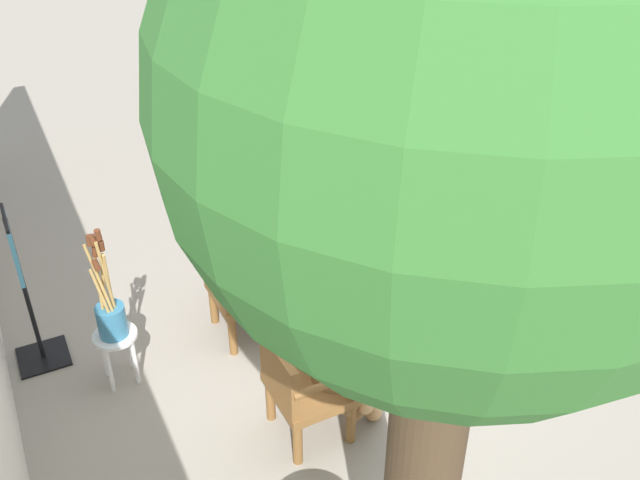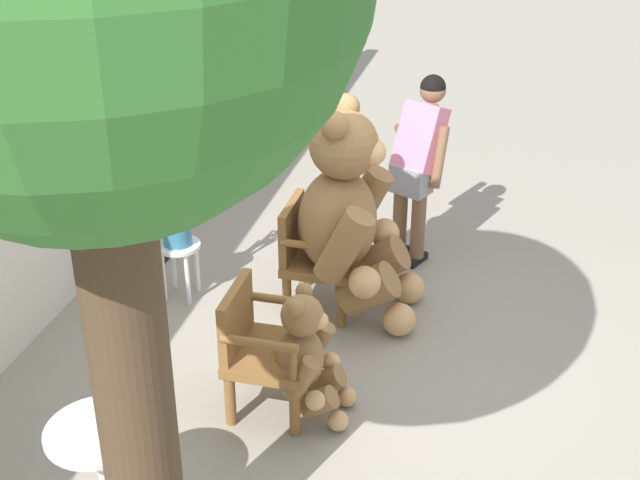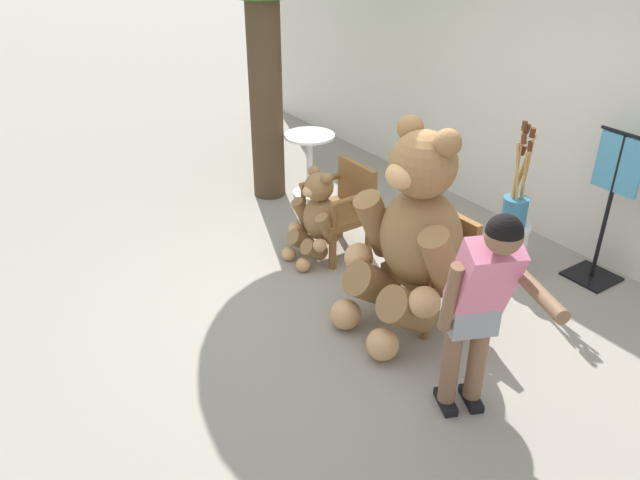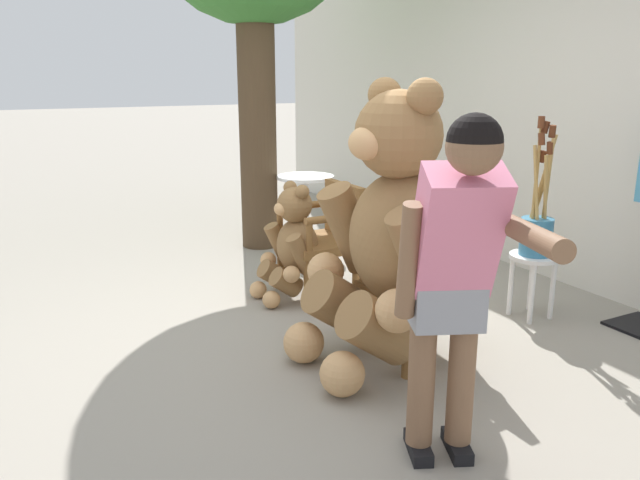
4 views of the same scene
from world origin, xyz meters
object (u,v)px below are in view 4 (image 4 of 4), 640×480
at_px(white_stool, 533,269).
at_px(brush_bucket, 537,225).
at_px(person_visitor, 454,268).
at_px(wooden_chair_right, 424,282).
at_px(teddy_bear_large, 388,231).
at_px(round_side_table, 306,203).
at_px(teddy_bear_small, 292,243).
at_px(wooden_chair_left, 325,236).

distance_m(white_stool, brush_bucket, 0.32).
xyz_separation_m(person_visitor, white_stool, (-1.10, 1.66, -0.56)).
distance_m(person_visitor, white_stool, 2.07).
xyz_separation_m(wooden_chair_right, brush_bucket, (-0.12, 1.04, 0.21)).
bearing_deg(brush_bucket, teddy_bear_large, -84.78).
height_order(person_visitor, round_side_table, person_visitor).
height_order(white_stool, round_side_table, round_side_table).
bearing_deg(teddy_bear_small, wooden_chair_left, 90.25).
distance_m(wooden_chair_left, brush_bucket, 1.56).
xyz_separation_m(wooden_chair_left, brush_bucket, (1.14, 1.04, 0.21)).
bearing_deg(round_side_table, teddy_bear_large, -16.18).
bearing_deg(wooden_chair_right, brush_bucket, 96.51).
relative_size(wooden_chair_left, white_stool, 1.87).
xyz_separation_m(teddy_bear_large, person_visitor, (0.98, -0.34, 0.10)).
height_order(wooden_chair_left, teddy_bear_small, teddy_bear_small).
height_order(teddy_bear_small, brush_bucket, brush_bucket).
bearing_deg(wooden_chair_left, round_side_table, 159.97).
relative_size(wooden_chair_right, teddy_bear_small, 0.96).
bearing_deg(white_stool, teddy_bear_small, -130.44).
bearing_deg(teddy_bear_small, wooden_chair_right, 13.03).
distance_m(wooden_chair_left, white_stool, 1.55).
relative_size(wooden_chair_right, round_side_table, 1.19).
relative_size(white_stool, round_side_table, 0.64).
bearing_deg(round_side_table, wooden_chair_left, -20.03).
bearing_deg(round_side_table, brush_bucket, 13.75).
relative_size(wooden_chair_left, person_visitor, 0.56).
bearing_deg(wooden_chair_right, teddy_bear_small, -166.97).
relative_size(teddy_bear_large, brush_bucket, 1.75).
height_order(wooden_chair_right, teddy_bear_large, teddy_bear_large).
bearing_deg(teddy_bear_small, teddy_bear_large, 0.87).
xyz_separation_m(wooden_chair_right, white_stool, (-0.12, 1.04, -0.11)).
bearing_deg(white_stool, wooden_chair_right, -83.55).
distance_m(teddy_bear_large, teddy_bear_small, 1.31).
bearing_deg(teddy_bear_large, round_side_table, 163.82).
relative_size(teddy_bear_small, brush_bucket, 0.94).
bearing_deg(person_visitor, teddy_bear_large, 160.72).
bearing_deg(brush_bucket, wooden_chair_left, -137.41).
xyz_separation_m(wooden_chair_left, person_visitor, (2.24, -0.62, 0.46)).
xyz_separation_m(white_stool, round_side_table, (-2.40, -0.58, 0.09)).
bearing_deg(person_visitor, round_side_table, 162.94).
distance_m(wooden_chair_right, person_visitor, 1.25).
xyz_separation_m(teddy_bear_small, round_side_table, (-1.26, 0.75, 0.01)).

